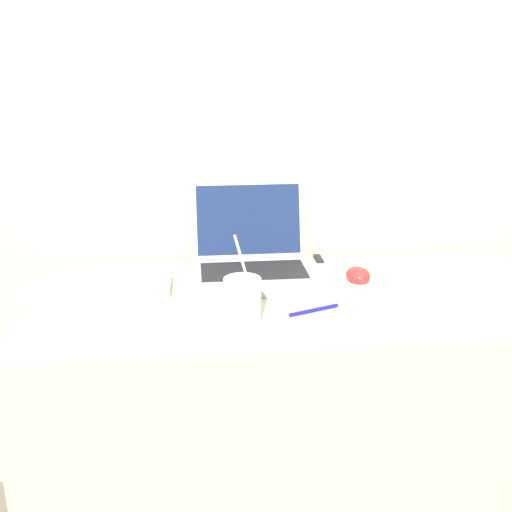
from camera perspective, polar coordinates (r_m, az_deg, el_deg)
The scene contains 8 objects.
wall_back at distance 1.74m, azimuth 2.26°, elevation 16.12°, with size 7.00×0.04×2.50m.
desk at distance 1.69m, azimuth 3.60°, elevation -15.60°, with size 1.33×0.60×0.75m.
laptop at distance 1.64m, azimuth -0.36°, elevation -0.09°, with size 0.32×0.33×0.23m.
drink_cup at distance 1.34m, azimuth -1.30°, elevation -4.13°, with size 0.08×0.08×0.21m.
computer_mouse at distance 1.61m, azimuth 9.69°, elevation -1.91°, with size 0.07×0.09×0.04m.
external_keyboard at distance 1.57m, azimuth -14.96°, elevation -3.05°, with size 0.37×0.13×0.02m.
usb_stick at distance 1.77m, azimuth 5.96°, elevation -0.25°, with size 0.02×0.06×0.01m.
pen at distance 1.42m, azimuth 5.52°, elevation -5.15°, with size 0.13×0.05×0.01m.
Camera 1 is at (-0.25, -1.07, 1.32)m, focal length 42.00 mm.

